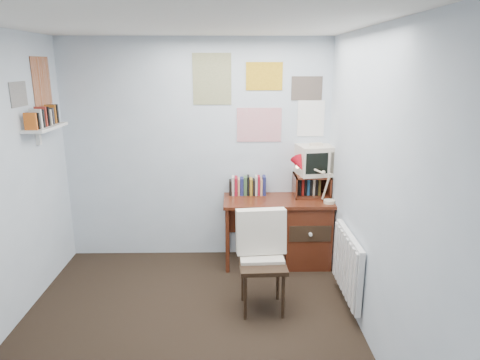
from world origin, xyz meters
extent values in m
plane|color=black|center=(0.00, 0.00, 0.00)|extent=(3.50, 3.50, 0.00)
cube|color=silver|center=(0.00, 1.75, 1.25)|extent=(3.00, 0.02, 2.50)
cube|color=silver|center=(1.50, 0.00, 1.25)|extent=(0.02, 3.50, 2.50)
cube|color=white|center=(0.00, 0.00, 2.50)|extent=(3.00, 3.50, 0.02)
cube|color=#512112|center=(0.90, 1.48, 0.74)|extent=(1.20, 0.55, 0.03)
cube|color=#512112|center=(1.23, 1.48, 0.36)|extent=(0.50, 0.50, 0.72)
cylinder|color=#512112|center=(0.34, 1.24, 0.36)|extent=(0.04, 0.04, 0.72)
cylinder|color=#512112|center=(0.34, 1.71, 0.36)|extent=(0.04, 0.04, 0.72)
cube|color=#512112|center=(0.65, 1.73, 0.42)|extent=(0.64, 0.02, 0.30)
cube|color=black|center=(0.67, 0.50, 0.45)|extent=(0.48, 0.46, 0.90)
cube|color=red|center=(1.44, 1.33, 0.98)|extent=(0.35, 0.32, 0.44)
cube|color=#512112|center=(1.29, 1.59, 0.89)|extent=(0.40, 0.30, 0.25)
cube|color=beige|center=(1.32, 1.61, 1.19)|extent=(0.43, 0.41, 0.36)
cube|color=#512112|center=(0.66, 1.66, 0.87)|extent=(0.60, 0.14, 0.22)
cube|color=white|center=(1.46, 0.55, 0.42)|extent=(0.09, 0.80, 0.60)
cube|color=white|center=(-1.40, 1.10, 1.62)|extent=(0.20, 0.62, 0.24)
cube|color=white|center=(0.70, 1.74, 1.85)|extent=(1.20, 0.01, 0.90)
cube|color=white|center=(-1.49, 1.10, 2.00)|extent=(0.01, 0.70, 0.60)
camera|label=1|loc=(0.40, -3.03, 2.21)|focal=32.00mm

